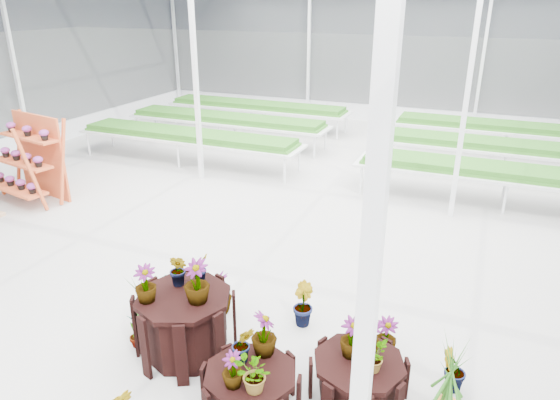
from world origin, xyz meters
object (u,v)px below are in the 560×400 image
at_px(shelf_rack, 24,160).
at_px(plinth_low, 358,378).
at_px(plinth_mid, 251,392).
at_px(plinth_tall, 186,324).

bearing_deg(shelf_rack, plinth_low, -8.96).
xyz_separation_m(plinth_mid, plinth_low, (1.00, 0.70, -0.03)).
height_order(plinth_mid, shelf_rack, shelf_rack).
height_order(plinth_tall, plinth_mid, plinth_tall).
bearing_deg(plinth_tall, plinth_low, 2.60).
relative_size(plinth_tall, plinth_mid, 1.18).
relative_size(plinth_mid, shelf_rack, 0.55).
distance_m(plinth_tall, shelf_rack, 6.82).
xyz_separation_m(plinth_mid, shelf_rack, (-7.26, 3.67, 0.67)).
height_order(plinth_tall, plinth_low, plinth_tall).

